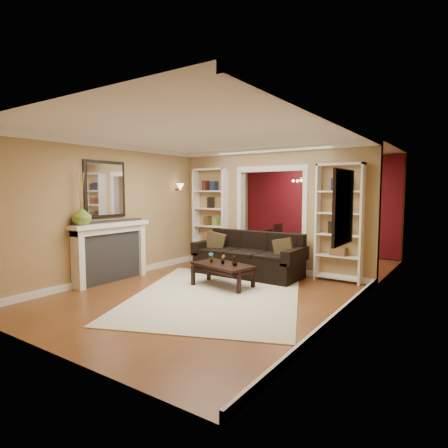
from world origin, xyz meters
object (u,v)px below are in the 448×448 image
Objects in this scene: bookshelf_left at (211,217)px; fireplace at (112,252)px; coffee_table at (223,275)px; bookshelf_right at (339,223)px; sofa at (248,254)px; dining_table at (301,247)px.

bookshelf_left is 1.35× the size of fireplace.
fireplace reaches higher than coffee_table.
bookshelf_left is at bearing 180.00° from bookshelf_right.
sofa is at bearing 45.41° from fireplace.
dining_table is (2.12, 4.29, -0.27)m from fireplace.
sofa reaches higher than coffee_table.
sofa is 1.65m from bookshelf_left.
fireplace is (-1.92, -1.95, 0.13)m from sofa.
bookshelf_right is (3.10, 0.00, 0.00)m from bookshelf_left.
bookshelf_left reaches higher than sofa.
dining_table is at bearing 63.65° from fireplace.
dining_table is at bearing 47.98° from bookshelf_left.
sofa is at bearing 175.10° from dining_table.
sofa is 1.09m from coffee_table.
bookshelf_left reaches higher than coffee_table.
fireplace is 4.79m from dining_table.
fireplace is (-0.54, -2.53, -0.57)m from bookshelf_left.
bookshelf_right is at bearing 57.84° from coffee_table.
coffee_table is 0.63× the size of dining_table.
fireplace is at bearing 153.65° from dining_table.
bookshelf_left is (-1.47, 1.64, 0.94)m from coffee_table.
coffee_table is 2.23m from fireplace.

